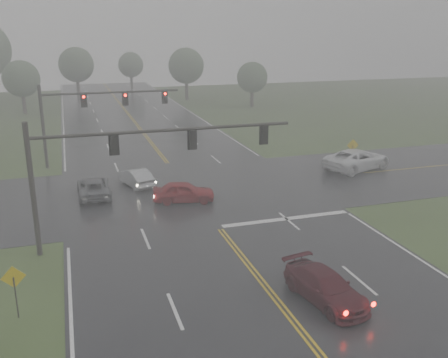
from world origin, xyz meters
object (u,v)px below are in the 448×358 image
object	(u,v)px
sedan_maroon	(324,301)
car_grey	(94,196)
sedan_silver	(136,186)
signal_gantry_near	(120,156)
signal_gantry_far	(86,109)
pickup_white	(356,169)
sedan_red	(184,202)

from	to	relation	value
sedan_maroon	car_grey	world-z (taller)	sedan_maroon
sedan_silver	car_grey	size ratio (longest dim) A/B	0.86
signal_gantry_near	signal_gantry_far	xyz separation A→B (m)	(-0.91, 18.01, -0.11)
car_grey	pickup_white	xyz separation A→B (m)	(21.88, 0.59, 0.00)
sedan_maroon	pickup_white	xyz separation A→B (m)	(13.03, 18.39, 0.00)
car_grey	sedan_silver	bearing A→B (deg)	-154.10
car_grey	signal_gantry_near	bearing A→B (deg)	97.07
sedan_maroon	signal_gantry_far	world-z (taller)	signal_gantry_far
sedan_maroon	sedan_silver	xyz separation A→B (m)	(-5.60, 19.38, 0.00)
car_grey	signal_gantry_far	world-z (taller)	signal_gantry_far
car_grey	pickup_white	size ratio (longest dim) A/B	0.76
pickup_white	car_grey	bearing A→B (deg)	72.99
signal_gantry_near	signal_gantry_far	world-z (taller)	signal_gantry_near
sedan_maroon	sedan_red	distance (m)	15.00
sedan_red	signal_gantry_far	bearing A→B (deg)	37.13
signal_gantry_near	signal_gantry_far	bearing A→B (deg)	92.90
sedan_silver	signal_gantry_far	world-z (taller)	signal_gantry_far
sedan_red	car_grey	size ratio (longest dim) A/B	0.89
signal_gantry_near	pickup_white	bearing A→B (deg)	24.81
sedan_red	signal_gantry_far	world-z (taller)	signal_gantry_far
car_grey	signal_gantry_near	world-z (taller)	signal_gantry_near
sedan_maroon	sedan_silver	bearing A→B (deg)	96.15
sedan_red	signal_gantry_near	xyz separation A→B (m)	(-4.76, -5.91, 5.08)
sedan_red	car_grey	xyz separation A→B (m)	(-5.89, 3.09, 0.00)
sedan_red	sedan_silver	world-z (taller)	sedan_red
sedan_maroon	sedan_red	xyz separation A→B (m)	(-2.97, 14.71, 0.00)
pickup_white	signal_gantry_near	distance (m)	23.42
sedan_silver	signal_gantry_near	distance (m)	11.93
signal_gantry_near	car_grey	bearing A→B (deg)	97.15
signal_gantry_far	sedan_silver	bearing A→B (deg)	-67.75
sedan_red	car_grey	distance (m)	6.65
sedan_silver	sedan_red	bearing A→B (deg)	104.26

